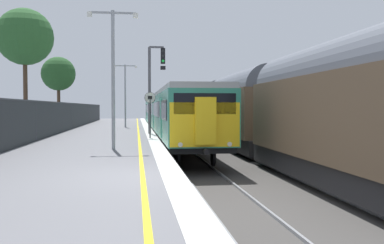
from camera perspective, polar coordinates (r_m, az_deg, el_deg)
The scene contains 9 objects.
ground at distance 11.25m, azimuth 9.12°, elevation -9.82°, with size 17.40×110.00×1.21m.
commuter_train_at_platform at distance 35.78m, azimuth -3.23°, elevation 1.28°, with size 2.83×39.51×3.81m.
freight_train_adjacent_track at distance 27.35m, azimuth 6.58°, elevation 1.85°, with size 2.60×38.59×4.82m.
signal_gantry at distance 27.52m, azimuth -5.10°, elevation 5.60°, with size 1.10×0.24×5.54m.
speed_limit_sign at distance 23.51m, azimuth -5.56°, elevation 1.75°, with size 0.59×0.08×2.50m.
platform_lamp_mid at distance 17.54m, azimuth -10.38°, elevation 7.10°, with size 2.00×0.20×5.52m.
platform_lamp_far at distance 36.89m, azimuth -8.81°, elevation 4.19°, with size 2.00×0.20×5.28m.
background_tree_left at distance 30.82m, azimuth -21.14°, elevation 10.16°, with size 3.70×3.70×8.15m.
background_tree_centre at distance 40.94m, azimuth -17.17°, elevation 5.98°, with size 3.04×3.04×6.23m.
Camera 1 is at (-0.50, -10.56, 1.68)m, focal length 40.40 mm.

